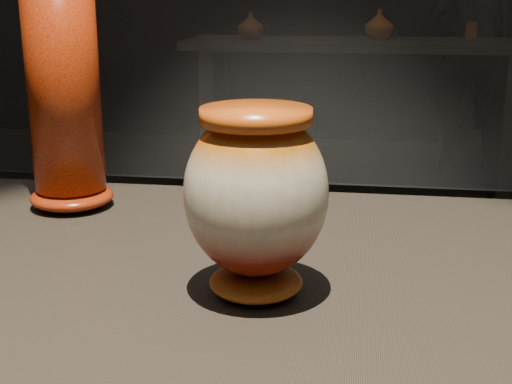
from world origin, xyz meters
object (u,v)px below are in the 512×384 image
back_shelf (356,85)px  visitor (473,51)px  tall_vase (63,81)px  main_vase (256,195)px

back_shelf → visitor: (0.74, 0.59, 0.15)m
tall_vase → back_shelf: (0.39, 3.29, -0.45)m
main_vase → back_shelf: main_vase is taller
tall_vase → back_shelf: size_ratio=0.19×
tall_vase → back_shelf: bearing=83.2°
visitor → back_shelf: bearing=40.5°
back_shelf → visitor: bearing=38.5°
main_vase → back_shelf: bearing=88.8°
main_vase → back_shelf: (0.07, 3.55, -0.37)m
tall_vase → visitor: bearing=73.7°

